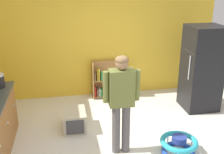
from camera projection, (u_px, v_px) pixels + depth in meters
The scene contains 7 objects.
ground_plane at pixel (127, 147), 4.64m from camera, with size 12.00×12.00×0.00m, color silver.
back_wall at pixel (105, 39), 6.32m from camera, with size 5.20×0.06×2.70m, color yellow.
refrigerator at pixel (202, 68), 5.76m from camera, with size 0.73×0.68×1.78m.
bookshelf at pixel (107, 82), 6.49m from camera, with size 0.80×0.28×0.85m.
standing_person at pixel (121, 97), 4.20m from camera, with size 0.57×0.22×1.62m.
baby_walker at pixel (179, 145), 4.42m from camera, with size 0.60×0.60×0.32m.
pet_carrier at pixel (74, 120), 5.14m from camera, with size 0.42×0.55×0.36m.
Camera 1 is at (-0.96, -3.83, 2.71)m, focal length 44.25 mm.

